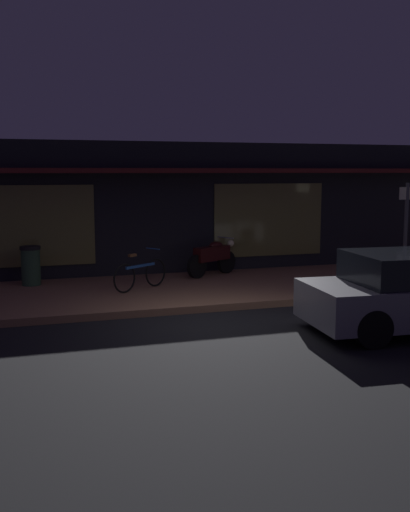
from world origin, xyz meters
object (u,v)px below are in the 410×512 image
bicycle_parked (140,274)px  trash_bin (31,265)px  motorcycle (213,256)px  sign_post (406,226)px

bicycle_parked → trash_bin: bearing=150.5°
motorcycle → bicycle_parked: size_ratio=1.11×
bicycle_parked → trash_bin: size_ratio=1.51×
bicycle_parked → sign_post: sign_post is taller
sign_post → trash_bin: 9.12m
sign_post → trash_bin: (-8.82, 2.16, -0.89)m
motorcycle → sign_post: (4.28, -2.10, 0.86)m
motorcycle → trash_bin: motorcycle is taller
sign_post → bicycle_parked: bearing=172.7°
bicycle_parked → sign_post: (6.45, -0.83, 1.00)m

